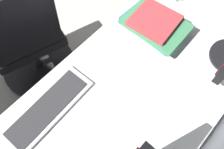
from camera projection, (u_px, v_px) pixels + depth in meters
The scene contains 4 objects.
desk at pixel (120, 111), 1.11m from camera, with size 1.91×0.70×0.73m.
keyboard_main at pixel (47, 109), 1.03m from camera, with size 0.43×0.16×0.02m.
book_stack_near at pixel (154, 24), 1.20m from camera, with size 0.23×0.32×0.09m.
office_chair at pixel (27, 41), 1.54m from camera, with size 0.56×0.60×0.97m.
Camera 1 is at (0.68, 2.12, 1.72)m, focal length 39.32 mm.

